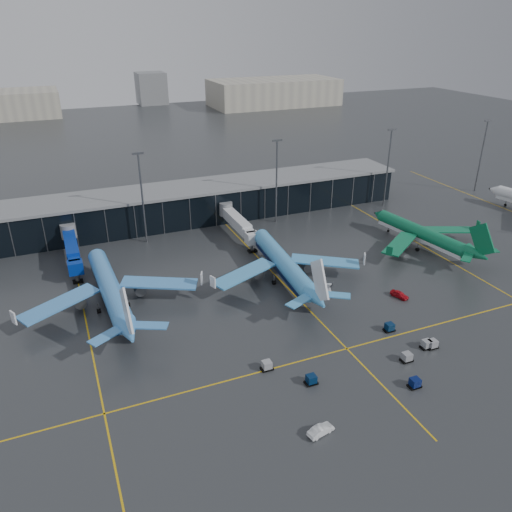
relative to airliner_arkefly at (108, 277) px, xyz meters
name	(u,v)px	position (x,y,z in m)	size (l,w,h in m)	color
ground	(267,320)	(29.03, -18.78, -6.97)	(600.00, 600.00, 0.00)	#282B2D
terminal_pier	(186,204)	(29.03, 43.22, -1.55)	(142.00, 17.00, 10.70)	black
jet_bridges	(72,248)	(-5.97, 24.21, -2.42)	(94.00, 27.50, 7.20)	#595B60
flood_masts	(213,186)	(34.03, 31.22, 6.84)	(203.00, 0.50, 25.50)	#595B60
distant_hangars	(175,96)	(78.98, 251.30, 1.82)	(260.00, 71.00, 22.00)	#B2AD99
taxi_lines	(288,288)	(39.03, -8.17, -6.96)	(220.00, 120.00, 0.02)	gold
airliner_arkefly	(108,277)	(0.00, 0.00, 0.00)	(39.82, 45.35, 13.94)	#418BD6
airliner_klm_near	(283,253)	(40.02, -3.23, -0.15)	(38.95, 44.36, 13.63)	#4299D9
airliner_aer_lingus	(422,225)	(82.92, -0.71, -0.76)	(35.47, 40.40, 12.42)	#0C6942
baggage_carts	(380,357)	(42.69, -39.07, -6.21)	(33.95, 17.25, 1.70)	black
mobile_airstair	(326,291)	(45.93, -14.02, -6.20)	(3.25, 3.80, 3.45)	silver
service_van_red	(399,294)	(60.38, -21.65, -6.24)	(1.73, 4.29, 1.46)	#B10D17
service_van_white	(321,430)	(23.75, -50.78, -6.24)	(1.53, 4.39, 1.45)	silver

